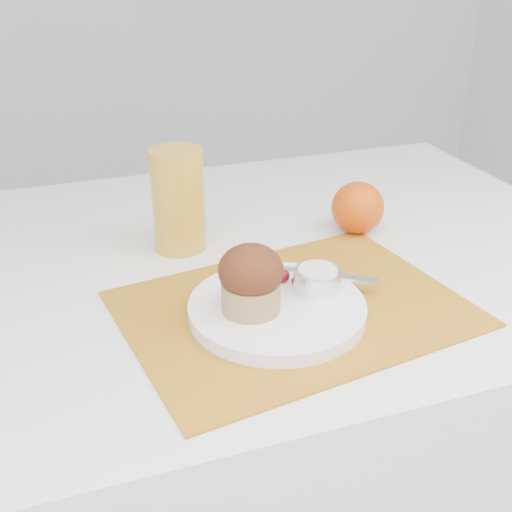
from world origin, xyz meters
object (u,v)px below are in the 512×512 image
object	(u,v)px
orange	(358,208)
juice_glass	(178,200)
table	(235,441)
muffin	(251,279)
plate	(277,309)

from	to	relation	value
orange	juice_glass	world-z (taller)	juice_glass
table	orange	bearing A→B (deg)	2.93
table	orange	world-z (taller)	orange
juice_glass	table	bearing A→B (deg)	-36.85
table	muffin	size ratio (longest dim) A/B	13.01
orange	plate	bearing A→B (deg)	-137.10
plate	juice_glass	size ratio (longest dim) A/B	1.43
table	muffin	bearing A→B (deg)	-100.11
table	juice_glass	xyz separation A→B (m)	(-0.07, 0.05, 0.45)
table	plate	xyz separation A→B (m)	(0.00, -0.19, 0.39)
plate	table	bearing A→B (deg)	90.44
plate	orange	world-z (taller)	orange
juice_glass	muffin	xyz separation A→B (m)	(0.03, -0.24, -0.01)
plate	orange	xyz separation A→B (m)	(0.22, 0.20, 0.03)
table	juice_glass	distance (m)	0.46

